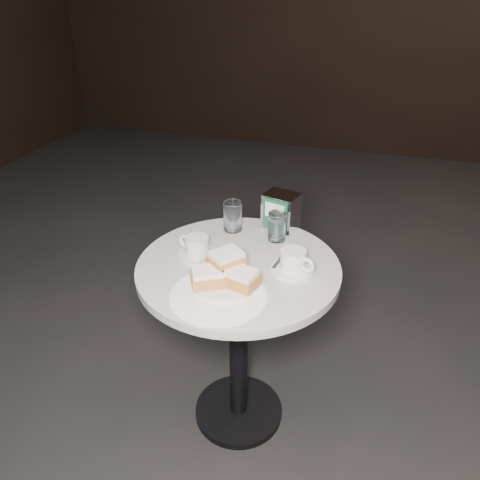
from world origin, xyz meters
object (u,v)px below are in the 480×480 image
object	(u,v)px
coffee_cup_left	(197,248)
coffee_cup_right	(293,262)
water_glass_left	(233,216)
water_glass_right	(277,227)
beignet_plate	(225,275)
napkin_dispenser	(281,211)
cafe_table	(238,310)

from	to	relation	value
coffee_cup_left	coffee_cup_right	distance (m)	0.34
water_glass_left	water_glass_right	bearing A→B (deg)	-7.96
water_glass_left	coffee_cup_left	bearing A→B (deg)	-105.22
coffee_cup_right	water_glass_right	size ratio (longest dim) A/B	1.79
beignet_plate	water_glass_right	world-z (taller)	water_glass_right
coffee_cup_right	napkin_dispenser	bearing A→B (deg)	133.65
coffee_cup_right	water_glass_right	world-z (taller)	water_glass_right
cafe_table	coffee_cup_left	size ratio (longest dim) A/B	4.21
coffee_cup_left	water_glass_right	world-z (taller)	water_glass_right
cafe_table	napkin_dispenser	world-z (taller)	napkin_dispenser
water_glass_right	napkin_dispenser	xyz separation A→B (m)	(-0.01, 0.09, 0.02)
water_glass_left	napkin_dispenser	world-z (taller)	napkin_dispenser
coffee_cup_left	water_glass_left	bearing A→B (deg)	91.44
beignet_plate	water_glass_right	bearing A→B (deg)	74.78
water_glass_left	cafe_table	bearing A→B (deg)	-67.88
coffee_cup_right	beignet_plate	bearing A→B (deg)	-120.42
coffee_cup_right	napkin_dispenser	size ratio (longest dim) A/B	1.34
water_glass_right	cafe_table	bearing A→B (deg)	-112.40
cafe_table	water_glass_right	distance (m)	0.34
cafe_table	beignet_plate	bearing A→B (deg)	-92.44
napkin_dispenser	beignet_plate	bearing A→B (deg)	-86.89
coffee_cup_right	water_glass_left	world-z (taller)	water_glass_left
coffee_cup_right	water_glass_left	bearing A→B (deg)	165.20
coffee_cup_right	water_glass_left	xyz separation A→B (m)	(-0.28, 0.22, 0.02)
beignet_plate	water_glass_left	xyz separation A→B (m)	(-0.09, 0.36, 0.02)
cafe_table	beignet_plate	world-z (taller)	beignet_plate
water_glass_right	napkin_dispenser	size ratio (longest dim) A/B	0.75
water_glass_right	coffee_cup_right	bearing A→B (deg)	-62.10
beignet_plate	cafe_table	bearing A→B (deg)	87.56
coffee_cup_left	water_glass_left	distance (m)	0.23
napkin_dispenser	water_glass_left	bearing A→B (deg)	-145.51
water_glass_left	coffee_cup_right	bearing A→B (deg)	-37.49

